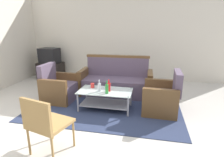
{
  "coord_description": "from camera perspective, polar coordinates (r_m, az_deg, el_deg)",
  "views": [
    {
      "loc": [
        0.81,
        -3.0,
        1.7
      ],
      "look_at": [
        0.06,
        0.62,
        0.65
      ],
      "focal_mm": 29.83,
      "sensor_mm": 36.0,
      "label": 1
    }
  ],
  "objects": [
    {
      "name": "couch",
      "position": [
        4.73,
        1.2,
        -1.18
      ],
      "size": [
        1.81,
        0.78,
        0.96
      ],
      "rotation": [
        0.0,
        0.0,
        3.16
      ],
      "color": "#5B4C60",
      "rests_on": "rug"
    },
    {
      "name": "bottle_clear",
      "position": [
        3.78,
        -3.91,
        -2.65
      ],
      "size": [
        0.07,
        0.07,
        0.24
      ],
      "color": "silver",
      "rests_on": "coffee_table"
    },
    {
      "name": "wicker_chair",
      "position": [
        2.64,
        -19.86,
        -12.3
      ],
      "size": [
        0.59,
        0.59,
        0.84
      ],
      "rotation": [
        0.0,
        0.0,
        -0.26
      ],
      "color": "#AD844C",
      "rests_on": "ground"
    },
    {
      "name": "ground_plane",
      "position": [
        3.54,
        -3.06,
        -12.84
      ],
      "size": [
        14.0,
        14.0,
        0.0
      ],
      "primitive_type": "plane",
      "color": "beige"
    },
    {
      "name": "bottle_red",
      "position": [
        3.78,
        -0.97,
        -2.56
      ],
      "size": [
        0.07,
        0.07,
        0.25
      ],
      "color": "red",
      "rests_on": "coffee_table"
    },
    {
      "name": "rug",
      "position": [
        4.18,
        -1.61,
        -8.06
      ],
      "size": [
        3.15,
        2.25,
        0.01
      ],
      "primitive_type": "cube",
      "color": "#2D3856",
      "rests_on": "ground"
    },
    {
      "name": "armchair_left",
      "position": [
        4.53,
        -15.95,
        -2.96
      ],
      "size": [
        0.72,
        0.78,
        0.85
      ],
      "rotation": [
        0.0,
        0.0,
        -1.6
      ],
      "color": "#5B4C60",
      "rests_on": "rug"
    },
    {
      "name": "television",
      "position": [
        6.51,
        -18.6,
        6.71
      ],
      "size": [
        0.64,
        0.5,
        0.48
      ],
      "rotation": [
        0.0,
        0.0,
        3.05
      ],
      "color": "black",
      "rests_on": "tv_stand"
    },
    {
      "name": "wall_back",
      "position": [
        6.12,
        4.23,
        12.99
      ],
      "size": [
        6.52,
        0.12,
        2.8
      ],
      "color": "silver",
      "rests_on": "ground"
    },
    {
      "name": "armchair_right",
      "position": [
        3.91,
        14.98,
        -5.89
      ],
      "size": [
        0.72,
        0.78,
        0.85
      ],
      "rotation": [
        0.0,
        0.0,
        1.54
      ],
      "color": "#5B4C60",
      "rests_on": "rug"
    },
    {
      "name": "tv_stand",
      "position": [
        6.6,
        -18.23,
        2.42
      ],
      "size": [
        0.8,
        0.5,
        0.52
      ],
      "primitive_type": "cube",
      "color": "black",
      "rests_on": "ground"
    },
    {
      "name": "bottle_green",
      "position": [
        3.66,
        -1.6,
        -3.15
      ],
      "size": [
        0.06,
        0.06,
        0.26
      ],
      "color": "#2D8C38",
      "rests_on": "coffee_table"
    },
    {
      "name": "coffee_table",
      "position": [
        3.9,
        -2.05,
        -5.63
      ],
      "size": [
        1.1,
        0.6,
        0.4
      ],
      "color": "silver",
      "rests_on": "rug"
    },
    {
      "name": "cup",
      "position": [
        4.04,
        -6.01,
        -2.12
      ],
      "size": [
        0.08,
        0.08,
        0.1
      ],
      "primitive_type": "cylinder",
      "color": "red",
      "rests_on": "coffee_table"
    }
  ]
}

